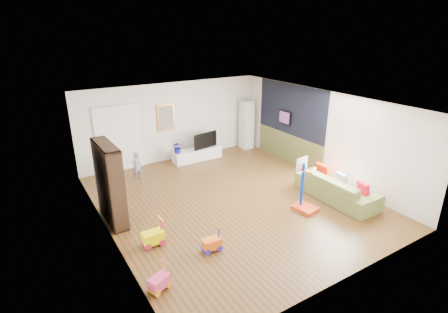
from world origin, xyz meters
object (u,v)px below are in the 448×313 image
sofa (337,188)px  basketball_hoop (307,186)px  bookshelf (110,184)px  media_console (197,154)px

sofa → basketball_hoop: 1.20m
sofa → bookshelf: bearing=69.3°
sofa → basketball_hoop: size_ratio=1.66×
media_console → basketball_hoop: basketball_hoop is taller
bookshelf → sofa: 5.89m
basketball_hoop → media_console: bearing=88.9°
sofa → media_console: bearing=21.7°
media_console → basketball_hoop: (0.67, -4.66, 0.49)m
media_console → bookshelf: bookshelf is taller
media_console → bookshelf: bearing=-145.8°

